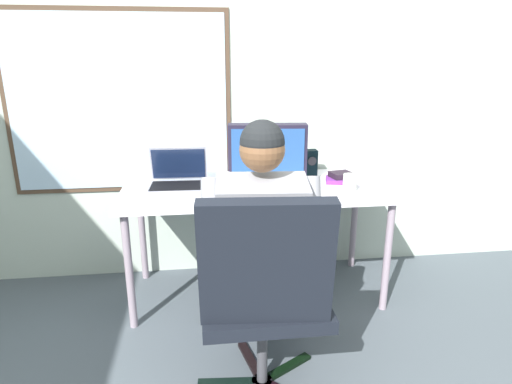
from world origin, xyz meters
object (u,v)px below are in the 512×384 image
desk_speaker (310,164)px  book_stack (341,178)px  crt_monitor (267,152)px  desk (256,196)px  wine_glass (225,181)px  coffee_mug (350,183)px  laptop (178,176)px  office_chair (264,288)px  person_seated (260,242)px

desk_speaker → book_stack: 0.22m
crt_monitor → book_stack: 0.51m
desk → wine_glass: 0.32m
crt_monitor → coffee_mug: crt_monitor is taller
crt_monitor → desk_speaker: bearing=25.8°
desk → desk_speaker: bearing=21.5°
laptop → book_stack: laptop is taller
office_chair → laptop: 1.13m
desk_speaker → laptop: bearing=-175.4°
person_seated → crt_monitor: bearing=78.9°
laptop → desk: bearing=-9.4°
laptop → coffee_mug: 1.04m
office_chair → wine_glass: 0.82m
office_chair → laptop: size_ratio=2.81×
wine_glass → desk_speaker: bearing=30.3°
office_chair → desk: bearing=84.7°
desk → office_chair: (-0.09, -0.96, -0.09)m
laptop → wine_glass: size_ratio=2.57×
person_seated → laptop: (-0.41, 0.77, 0.13)m
laptop → book_stack: size_ratio=1.75×
office_chair → person_seated: 0.29m
office_chair → coffee_mug: bearing=51.7°
desk → office_chair: bearing=-95.3°
wine_glass → book_stack: size_ratio=0.68×
crt_monitor → wine_glass: size_ratio=3.39×
person_seated → desk_speaker: (0.44, 0.84, 0.16)m
book_stack → coffee_mug: 0.21m
office_chair → coffee_mug: size_ratio=9.69×
desk_speaker → office_chair: bearing=-112.6°
desk → laptop: (-0.48, 0.08, 0.12)m
crt_monitor → laptop: (-0.54, 0.08, -0.15)m
wine_glass → coffee_mug: size_ratio=1.34×
desk_speaker → person_seated: bearing=-117.9°
office_chair → person_seated: person_seated is taller
wine_glass → desk_speaker: (0.57, 0.34, -0.00)m
desk → desk_speaker: (0.37, 0.15, 0.16)m
person_seated → book_stack: 0.95m
desk → laptop: size_ratio=4.51×
crt_monitor → wine_glass: bearing=-145.1°
coffee_mug → book_stack: bearing=86.6°
person_seated → laptop: size_ratio=3.48×
office_chair → book_stack: 1.19m
person_seated → laptop: 0.88m
office_chair → crt_monitor: (0.16, 0.96, 0.36)m
office_chair → wine_glass: bearing=98.2°
laptop → crt_monitor: bearing=-8.4°
coffee_mug → person_seated: bearing=-139.7°
person_seated → coffee_mug: (0.60, 0.51, 0.12)m
crt_monitor → book_stack: (0.48, 0.03, -0.18)m
crt_monitor → laptop: crt_monitor is taller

